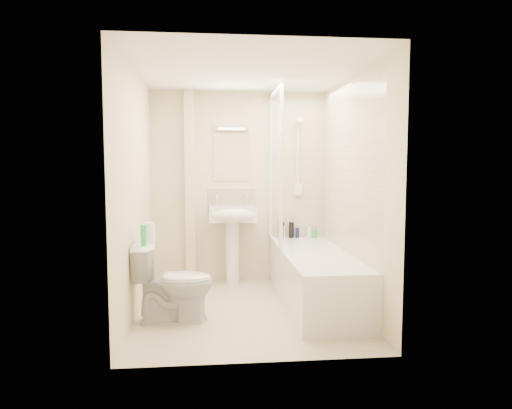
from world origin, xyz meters
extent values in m
plane|color=beige|center=(0.00, 0.00, 0.00)|extent=(2.50, 2.50, 0.00)
cube|color=beige|center=(0.00, 1.25, 1.20)|extent=(2.20, 0.02, 2.40)
cube|color=beige|center=(-1.10, 0.00, 1.20)|extent=(0.02, 2.50, 2.40)
cube|color=beige|center=(1.10, 0.00, 1.20)|extent=(0.02, 2.50, 2.40)
cube|color=white|center=(0.00, 0.00, 2.40)|extent=(2.20, 2.50, 0.02)
cube|color=beige|center=(0.75, 1.24, 1.42)|extent=(0.70, 0.01, 1.75)
cube|color=beige|center=(1.09, 0.20, 1.42)|extent=(0.01, 2.10, 1.75)
cube|color=beige|center=(-0.62, 1.19, 1.20)|extent=(0.12, 0.12, 2.40)
cube|color=beige|center=(-0.10, 1.24, 1.03)|extent=(0.60, 0.02, 0.30)
cube|color=white|center=(-0.10, 1.24, 1.58)|extent=(0.46, 0.01, 0.60)
cube|color=silver|center=(-0.10, 1.22, 1.95)|extent=(0.42, 0.07, 0.07)
cube|color=white|center=(0.75, 0.20, 0.28)|extent=(0.70, 2.10, 0.55)
cube|color=white|center=(0.75, 0.20, 0.49)|extent=(0.56, 1.96, 0.05)
cube|color=white|center=(0.40, 0.80, 1.45)|extent=(0.01, 0.90, 1.80)
cube|color=white|center=(0.40, 1.23, 1.45)|extent=(0.04, 0.04, 1.80)
cube|color=white|center=(0.40, 0.35, 1.45)|extent=(0.04, 0.04, 1.80)
cube|color=white|center=(0.40, 0.80, 2.33)|extent=(0.04, 0.90, 0.04)
cube|color=white|center=(0.40, 0.80, 0.57)|extent=(0.04, 0.90, 0.03)
cylinder|color=white|center=(0.75, 1.22, 1.55)|extent=(0.02, 0.02, 0.90)
cylinder|color=white|center=(0.75, 1.22, 1.10)|extent=(0.05, 0.05, 0.02)
cylinder|color=white|center=(0.75, 1.22, 2.00)|extent=(0.05, 0.05, 0.02)
cylinder|color=white|center=(0.75, 1.15, 2.03)|extent=(0.08, 0.11, 0.11)
cube|color=white|center=(0.75, 1.21, 1.17)|extent=(0.10, 0.05, 0.14)
cylinder|color=white|center=(0.73, 1.19, 1.60)|extent=(0.01, 0.13, 0.84)
cylinder|color=white|center=(-0.10, 1.08, 0.39)|extent=(0.17, 0.17, 0.77)
cube|color=white|center=(-0.10, 1.05, 0.88)|extent=(0.57, 0.44, 0.18)
ellipsoid|color=white|center=(-0.10, 0.88, 0.88)|extent=(0.57, 0.24, 0.18)
cube|color=silver|center=(-0.10, 1.05, 0.95)|extent=(0.40, 0.29, 0.04)
cylinder|color=white|center=(-0.29, 1.16, 1.03)|extent=(0.03, 0.03, 0.10)
cylinder|color=white|center=(0.09, 1.16, 1.03)|extent=(0.03, 0.03, 0.10)
sphere|color=white|center=(-0.29, 1.16, 1.09)|extent=(0.04, 0.04, 0.04)
sphere|color=white|center=(0.09, 1.16, 1.09)|extent=(0.04, 0.04, 0.04)
cylinder|color=black|center=(0.54, 1.16, 0.65)|extent=(0.07, 0.07, 0.21)
cylinder|color=white|center=(0.55, 1.16, 0.63)|extent=(0.06, 0.06, 0.16)
cylinder|color=black|center=(0.66, 1.16, 0.65)|extent=(0.07, 0.07, 0.20)
cylinder|color=#131B53|center=(0.74, 1.16, 0.61)|extent=(0.05, 0.05, 0.13)
cylinder|color=silver|center=(0.90, 1.16, 0.62)|extent=(0.05, 0.05, 0.14)
cylinder|color=green|center=(0.96, 1.16, 0.60)|extent=(0.06, 0.06, 0.10)
imported|color=white|center=(-0.72, -0.24, 0.37)|extent=(0.46, 0.76, 0.75)
cylinder|color=white|center=(-0.94, -0.16, 0.80)|extent=(0.10, 0.10, 0.10)
cylinder|color=white|center=(-0.96, -0.17, 0.89)|extent=(0.11, 0.11, 0.09)
cylinder|color=#28C25B|center=(-0.97, -0.36, 0.84)|extent=(0.05, 0.05, 0.19)
camera|label=1|loc=(-0.36, -4.55, 1.49)|focal=32.00mm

